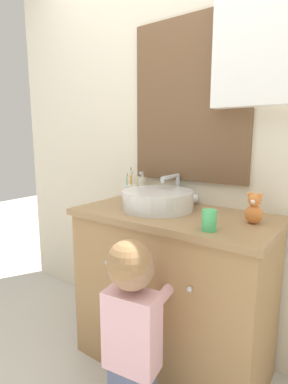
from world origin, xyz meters
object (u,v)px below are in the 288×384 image
soap_dispenser (142,188)px  drinking_cup (209,220)px  sink_basin (158,199)px  teddy_bear (254,209)px  toothbrush_holder (130,191)px  child_figure (132,319)px

soap_dispenser → drinking_cup: soap_dispenser is taller
sink_basin → teddy_bear: (0.51, 0.02, 0.01)m
toothbrush_holder → drinking_cup: size_ratio=2.16×
toothbrush_holder → drinking_cup: bearing=-27.1°
soap_dispenser → teddy_bear: size_ratio=1.21×
sink_basin → soap_dispenser: size_ratio=2.52×
child_figure → drinking_cup: bearing=55.1°
child_figure → sink_basin: bearing=111.8°
soap_dispenser → drinking_cup: size_ratio=1.94×
toothbrush_holder → teddy_bear: size_ratio=1.34×
sink_basin → soap_dispenser: sink_basin is taller
toothbrush_holder → soap_dispenser: 0.10m
drinking_cup → toothbrush_holder: bearing=152.9°
sink_basin → drinking_cup: 0.43m
sink_basin → child_figure: bearing=-68.2°
soap_dispenser → child_figure: (0.43, -0.65, -0.41)m
sink_basin → toothbrush_holder: (-0.33, 0.17, -0.01)m
soap_dispenser → child_figure: bearing=-56.8°
teddy_bear → drinking_cup: 0.25m
sink_basin → child_figure: (0.19, -0.48, -0.39)m
sink_basin → child_figure: 0.65m
teddy_bear → child_figure: bearing=-122.6°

